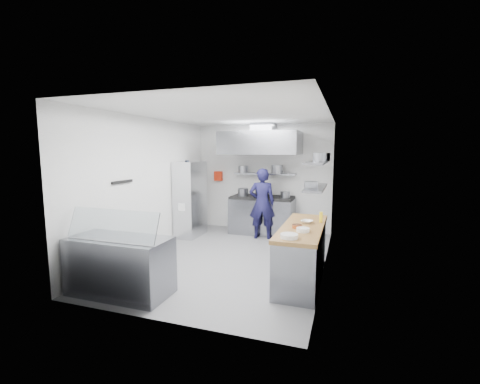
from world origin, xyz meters
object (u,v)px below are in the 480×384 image
(gas_range, at_px, (262,216))
(display_case, at_px, (120,266))
(chef, at_px, (262,204))
(wire_rack, at_px, (190,199))

(gas_range, distance_m, display_case, 4.25)
(display_case, bearing_deg, gas_range, 74.98)
(gas_range, distance_m, chef, 0.64)
(gas_range, bearing_deg, chef, -76.37)
(gas_range, bearing_deg, display_case, -105.02)
(gas_range, relative_size, chef, 0.94)
(gas_range, relative_size, display_case, 1.07)
(wire_rack, bearing_deg, gas_range, 26.27)
(display_case, bearing_deg, chef, 71.40)
(gas_range, height_order, wire_rack, wire_rack)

